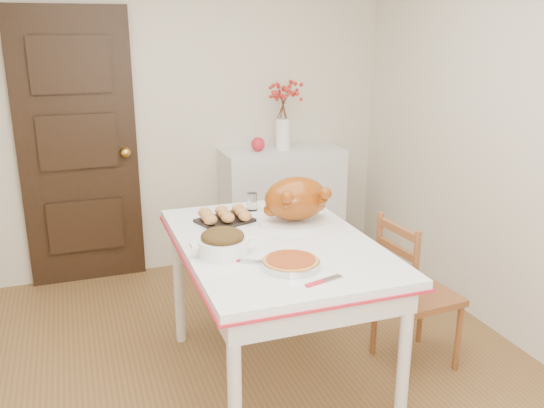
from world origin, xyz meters
name	(u,v)px	position (x,y,z in m)	size (l,w,h in m)	color
floor	(249,406)	(0.00, 0.00, 0.00)	(3.50, 4.00, 0.00)	brown
wall_back	(170,115)	(0.00, 2.00, 1.25)	(3.50, 0.00, 2.50)	beige
door_back	(79,150)	(-0.70, 1.97, 1.03)	(0.85, 0.06, 2.06)	black
sideboard	(282,207)	(0.85, 1.78, 0.48)	(0.97, 0.43, 0.97)	silver
kitchen_table	(275,314)	(0.20, 0.15, 0.43)	(0.97, 1.42, 0.85)	white
chair_oak	(418,292)	(1.05, 0.08, 0.45)	(0.40, 0.40, 0.90)	brown
berry_vase	(283,117)	(0.85, 1.78, 1.22)	(0.26, 0.26, 0.51)	white
apple	(258,144)	(0.64, 1.78, 1.02)	(0.11, 0.11, 0.11)	red
turkey_platter	(296,201)	(0.39, 0.36, 0.98)	(0.41, 0.33, 0.26)	maroon
pumpkin_pie	(291,262)	(0.14, -0.21, 0.88)	(0.27, 0.27, 0.06)	#913614
stuffing_dish	(223,242)	(-0.11, 0.05, 0.91)	(0.31, 0.25, 0.12)	#523A16
rolls_tray	(225,216)	(0.03, 0.51, 0.89)	(0.28, 0.22, 0.08)	#BB7E41
pie_server	(324,280)	(0.22, -0.40, 0.86)	(0.19, 0.06, 0.01)	silver
carving_knife	(247,261)	(-0.02, -0.08, 0.86)	(0.25, 0.06, 0.01)	silver
drinking_glass	(252,202)	(0.24, 0.67, 0.90)	(0.06, 0.06, 0.11)	white
shaker_pair	(297,197)	(0.54, 0.70, 0.90)	(0.09, 0.04, 0.09)	white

